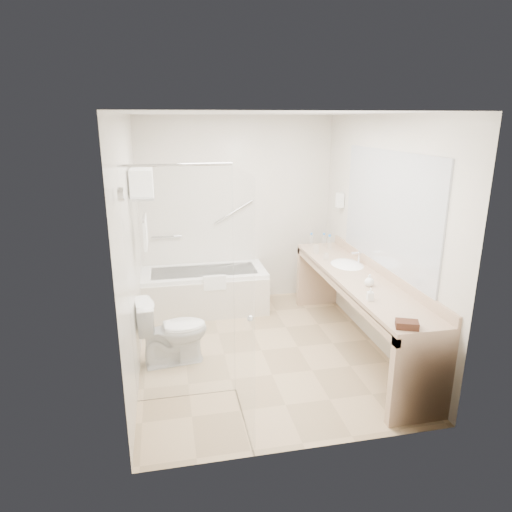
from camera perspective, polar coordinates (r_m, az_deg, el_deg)
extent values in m
plane|color=tan|center=(5.14, 0.68, -11.71)|extent=(3.20, 3.20, 0.00)
cube|color=silver|center=(4.51, 0.80, 17.41)|extent=(2.60, 3.20, 0.10)
cube|color=beige|center=(6.20, -2.41, 5.62)|extent=(2.60, 0.10, 2.50)
cube|color=beige|center=(3.20, 6.83, -5.35)|extent=(2.60, 0.10, 2.50)
cube|color=beige|center=(4.58, -15.36, 0.99)|extent=(0.10, 3.20, 2.50)
cube|color=beige|center=(5.10, 15.18, 2.58)|extent=(0.10, 3.20, 2.50)
cube|color=white|center=(6.08, -6.43, -4.28)|extent=(1.60, 0.70, 0.55)
cube|color=beige|center=(5.76, -6.09, -5.78)|extent=(1.60, 0.02, 0.50)
cube|color=white|center=(5.69, -5.17, -3.34)|extent=(0.28, 0.06, 0.18)
cylinder|color=silver|center=(6.16, -11.08, 2.37)|extent=(0.40, 0.03, 0.03)
cylinder|color=silver|center=(6.16, -2.81, 5.53)|extent=(0.53, 0.03, 0.33)
cube|color=silver|center=(3.97, -9.21, -4.11)|extent=(0.90, 0.01, 2.10)
cube|color=silver|center=(3.59, -1.64, -6.17)|extent=(0.02, 0.90, 2.10)
cylinder|color=silver|center=(3.73, -9.97, 11.14)|extent=(0.90, 0.02, 0.02)
sphere|color=silver|center=(3.48, -0.72, -7.83)|extent=(0.05, 0.05, 0.05)
cylinder|color=silver|center=(3.31, -16.55, 7.40)|extent=(0.04, 0.10, 0.10)
cube|color=silver|center=(4.82, -13.99, 7.34)|extent=(0.24, 0.55, 0.02)
cylinder|color=silver|center=(4.86, -13.80, 4.79)|extent=(0.02, 0.55, 0.02)
cube|color=white|center=(4.90, -13.68, 2.96)|extent=(0.03, 0.42, 0.32)
cube|color=white|center=(4.82, -14.03, 8.00)|extent=(0.22, 0.40, 0.08)
cube|color=white|center=(4.80, -14.11, 9.01)|extent=(0.22, 0.40, 0.08)
cube|color=white|center=(4.79, -14.18, 10.03)|extent=(0.22, 0.40, 0.08)
cube|color=tan|center=(4.97, 12.72, -2.72)|extent=(0.55, 2.70, 0.05)
cube|color=tan|center=(5.06, 15.47, -1.69)|extent=(0.03, 2.70, 0.10)
cube|color=tan|center=(4.90, 9.95, -3.55)|extent=(0.04, 2.70, 0.08)
cube|color=tan|center=(4.11, 19.92, -14.30)|extent=(0.55, 0.08, 0.80)
cube|color=tan|center=(6.26, 7.65, -2.49)|extent=(0.55, 0.08, 0.80)
ellipsoid|color=white|center=(5.33, 11.29, -1.35)|extent=(0.40, 0.52, 0.14)
cylinder|color=silver|center=(5.36, 12.79, -0.13)|extent=(0.03, 0.03, 0.14)
cube|color=#B2B7BF|center=(4.90, 16.11, 5.54)|extent=(0.02, 2.00, 1.20)
cube|color=white|center=(5.98, 10.44, 6.88)|extent=(0.08, 0.10, 0.18)
imported|color=white|center=(4.84, -10.38, -9.19)|extent=(0.76, 0.48, 0.70)
cube|color=#3F2116|center=(3.86, 18.36, -8.12)|extent=(0.21, 0.18, 0.06)
imported|color=white|center=(4.33, 14.06, -5.06)|extent=(0.07, 0.13, 0.06)
imported|color=white|center=(4.68, 13.98, -3.11)|extent=(0.11, 0.13, 0.10)
cylinder|color=silver|center=(6.01, 6.92, 1.98)|extent=(0.05, 0.05, 0.15)
cylinder|color=blue|center=(5.99, 6.95, 2.78)|extent=(0.03, 0.03, 0.02)
cylinder|color=silver|center=(5.89, 9.15, 1.65)|extent=(0.06, 0.06, 0.17)
cylinder|color=blue|center=(5.87, 9.19, 2.54)|extent=(0.03, 0.03, 0.02)
cylinder|color=silver|center=(6.02, 8.47, 1.94)|extent=(0.05, 0.05, 0.15)
cylinder|color=blue|center=(6.00, 8.51, 2.74)|extent=(0.03, 0.03, 0.02)
cylinder|color=silver|center=(5.45, 8.76, -0.06)|extent=(0.08, 0.08, 0.08)
cylinder|color=silver|center=(5.69, 7.52, 0.83)|extent=(0.09, 0.09, 0.10)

